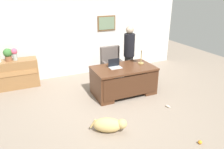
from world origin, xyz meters
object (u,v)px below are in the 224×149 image
at_px(laptop, 115,65).
at_px(potted_plant, 8,54).
at_px(armchair, 112,67).
at_px(desk_lamp, 142,47).
at_px(credenza, 12,74).
at_px(dog_toy_plush, 168,106).
at_px(vase_with_flowers, 14,53).
at_px(dog_toy_ball, 200,142).
at_px(dog_lying, 109,125).
at_px(desk, 124,80).
at_px(person_standing, 129,54).

distance_m(laptop, potted_plant, 3.00).
height_order(armchair, desk_lamp, desk_lamp).
bearing_deg(credenza, desk_lamp, -24.85).
bearing_deg(armchair, dog_toy_plush, -73.28).
bearing_deg(potted_plant, dog_toy_plush, -38.91).
distance_m(credenza, vase_with_flowers, 0.63).
bearing_deg(credenza, vase_with_flowers, 0.49).
bearing_deg(vase_with_flowers, dog_toy_plush, -40.32).
height_order(credenza, vase_with_flowers, vase_with_flowers).
relative_size(desk_lamp, dog_toy_ball, 8.08).
bearing_deg(laptop, dog_toy_ball, -77.09).
xyz_separation_m(dog_lying, dog_toy_ball, (1.40, -1.04, -0.12)).
height_order(credenza, dog_toy_plush, credenza).
relative_size(credenza, dog_lying, 2.04).
height_order(credenza, armchair, armchair).
xyz_separation_m(desk, dog_toy_ball, (0.37, -2.45, -0.38)).
relative_size(laptop, vase_with_flowers, 0.93).
distance_m(desk, laptop, 0.48).
bearing_deg(credenza, dog_toy_plush, -39.02).
xyz_separation_m(desk_lamp, vase_with_flowers, (-3.20, 1.56, -0.21)).
xyz_separation_m(vase_with_flowers, dog_toy_plush, (3.28, -2.78, -1.00)).
distance_m(dog_lying, desk_lamp, 2.46).
distance_m(credenza, person_standing, 3.46).
bearing_deg(potted_plant, desk_lamp, -24.77).
distance_m(potted_plant, dog_toy_ball, 5.28).
relative_size(desk, dog_toy_ball, 22.37).
distance_m(person_standing, dog_toy_ball, 3.26).
relative_size(dog_lying, desk_lamp, 1.17).
height_order(desk_lamp, vase_with_flowers, desk_lamp).
relative_size(dog_toy_ball, dog_toy_plush, 0.52).
relative_size(person_standing, potted_plant, 4.81).
relative_size(credenza, laptop, 4.46).
distance_m(armchair, vase_with_flowers, 2.83).
relative_size(credenza, armchair, 1.31).
height_order(desk, dog_toy_ball, desk).
bearing_deg(dog_toy_plush, dog_lying, -170.40).
xyz_separation_m(person_standing, laptop, (-0.74, -0.57, -0.08)).
xyz_separation_m(armchair, laptop, (-0.27, -0.78, 0.34)).
distance_m(laptop, desk_lamp, 0.90).
bearing_deg(dog_lying, dog_toy_plush, 9.60).
bearing_deg(dog_toy_plush, desk, 120.37).
height_order(dog_toy_ball, dog_toy_plush, dog_toy_ball).
xyz_separation_m(credenza, potted_plant, (-0.02, 0.00, 0.61)).
bearing_deg(laptop, person_standing, 37.85).
distance_m(person_standing, desk_lamp, 0.68).
xyz_separation_m(desk, dog_toy_plush, (0.66, -1.12, -0.39)).
xyz_separation_m(potted_plant, dog_toy_plush, (3.45, -2.78, -1.00)).
distance_m(armchair, dog_lying, 2.57).
height_order(desk, credenza, credenza).
bearing_deg(laptop, armchair, 70.96).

